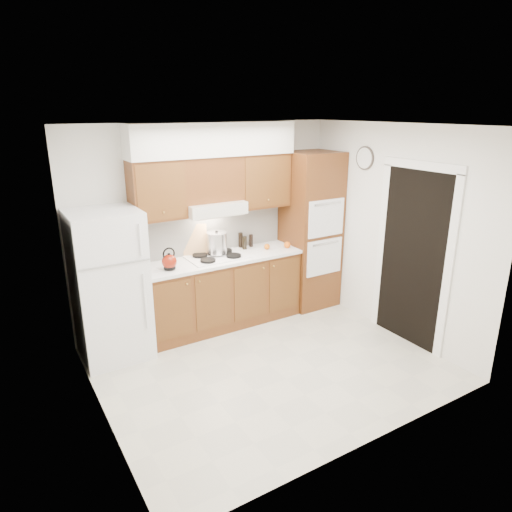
{
  "coord_description": "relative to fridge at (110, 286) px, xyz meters",
  "views": [
    {
      "loc": [
        -2.46,
        -3.78,
        2.77
      ],
      "look_at": [
        0.1,
        0.45,
        1.15
      ],
      "focal_mm": 32.0,
      "sensor_mm": 36.0,
      "label": 1
    }
  ],
  "objects": [
    {
      "name": "kettle",
      "position": [
        0.7,
        -0.05,
        0.18
      ],
      "size": [
        0.19,
        0.19,
        0.18
      ],
      "primitive_type": "sphere",
      "rotation": [
        0.0,
        0.0,
        -0.06
      ],
      "color": "maroon",
      "rests_on": "countertop"
    },
    {
      "name": "base_cabinets",
      "position": [
        1.43,
        0.06,
        -0.41
      ],
      "size": [
        2.11,
        0.6,
        0.9
      ],
      "primitive_type": "cube",
      "color": "brown",
      "rests_on": "floor"
    },
    {
      "name": "condiment_a",
      "position": [
        1.86,
        0.3,
        0.18
      ],
      "size": [
        0.07,
        0.07,
        0.2
      ],
      "primitive_type": "cylinder",
      "rotation": [
        0.0,
        0.0,
        -0.15
      ],
      "color": "black",
      "rests_on": "countertop"
    },
    {
      "name": "doorway",
      "position": [
        3.19,
        -1.49,
        0.19
      ],
      "size": [
        0.02,
        0.9,
        2.1
      ],
      "primitive_type": "cube",
      "color": "black",
      "rests_on": "floor"
    },
    {
      "name": "wall_left",
      "position": [
        -0.4,
        -1.14,
        0.44
      ],
      "size": [
        0.02,
        3.0,
        2.6
      ],
      "primitive_type": "cube",
      "color": "silver",
      "rests_on": "floor"
    },
    {
      "name": "upper_cab_over_hood",
      "position": [
        1.38,
        0.19,
        1.06
      ],
      "size": [
        0.75,
        0.33,
        0.55
      ],
      "primitive_type": "cube",
      "color": "brown",
      "rests_on": "range_hood"
    },
    {
      "name": "soffit",
      "position": [
        1.43,
        0.18,
        1.54
      ],
      "size": [
        2.13,
        0.36,
        0.4
      ],
      "primitive_type": "cube",
      "color": "silver",
      "rests_on": "wall_back"
    },
    {
      "name": "orange_near",
      "position": [
        2.39,
        -0.06,
        0.12
      ],
      "size": [
        0.1,
        0.1,
        0.09
      ],
      "primitive_type": "sphere",
      "rotation": [
        0.0,
        0.0,
        -0.12
      ],
      "color": "orange",
      "rests_on": "countertop"
    },
    {
      "name": "wall_right",
      "position": [
        3.21,
        -1.14,
        0.44
      ],
      "size": [
        0.02,
        3.0,
        2.6
      ],
      "primitive_type": "cube",
      "color": "silver",
      "rests_on": "floor"
    },
    {
      "name": "ceiling",
      "position": [
        1.41,
        -1.14,
        1.74
      ],
      "size": [
        3.6,
        3.6,
        0.0
      ],
      "primitive_type": "plane",
      "color": "white",
      "rests_on": "wall_back"
    },
    {
      "name": "cutting_board",
      "position": [
        1.19,
        0.31,
        0.28
      ],
      "size": [
        0.32,
        0.21,
        0.4
      ],
      "primitive_type": "cube",
      "rotation": [
        -0.21,
        0.0,
        -0.38
      ],
      "color": "tan",
      "rests_on": "countertop"
    },
    {
      "name": "upper_cab_right",
      "position": [
        2.12,
        0.19,
        0.99
      ],
      "size": [
        0.73,
        0.33,
        0.7
      ],
      "primitive_type": "cube",
      "color": "brown",
      "rests_on": "wall_back"
    },
    {
      "name": "upper_cab_left",
      "position": [
        0.69,
        0.19,
        0.99
      ],
      "size": [
        0.63,
        0.33,
        0.7
      ],
      "primitive_type": "cube",
      "color": "brown",
      "rests_on": "wall_back"
    },
    {
      "name": "wall_back",
      "position": [
        1.41,
        0.36,
        0.44
      ],
      "size": [
        3.6,
        0.02,
        2.6
      ],
      "primitive_type": "cube",
      "color": "silver",
      "rests_on": "floor"
    },
    {
      "name": "oven_cabinet",
      "position": [
        2.85,
        0.03,
        0.24
      ],
      "size": [
        0.7,
        0.65,
        2.2
      ],
      "primitive_type": "cube",
      "color": "brown",
      "rests_on": "floor"
    },
    {
      "name": "condiment_b",
      "position": [
        2.0,
        0.26,
        0.16
      ],
      "size": [
        0.07,
        0.07,
        0.17
      ],
      "primitive_type": "cylinder",
      "rotation": [
        0.0,
        0.0,
        0.31
      ],
      "color": "black",
      "rests_on": "countertop"
    },
    {
      "name": "floor",
      "position": [
        1.41,
        -1.14,
        -0.86
      ],
      "size": [
        3.6,
        3.6,
        0.0
      ],
      "primitive_type": "plane",
      "color": "#B8B3A1",
      "rests_on": "ground"
    },
    {
      "name": "fridge",
      "position": [
        0.0,
        0.0,
        0.0
      ],
      "size": [
        0.75,
        0.72,
        1.72
      ],
      "primitive_type": "cube",
      "color": "white",
      "rests_on": "floor"
    },
    {
      "name": "countertop",
      "position": [
        1.43,
        0.05,
        0.06
      ],
      "size": [
        2.13,
        0.62,
        0.04
      ],
      "primitive_type": "cube",
      "color": "white",
      "rests_on": "base_cabinets"
    },
    {
      "name": "stock_pot",
      "position": [
        1.42,
        0.15,
        0.24
      ],
      "size": [
        0.32,
        0.32,
        0.27
      ],
      "primitive_type": "cylinder",
      "rotation": [
        0.0,
        0.0,
        0.27
      ],
      "color": "silver",
      "rests_on": "cooktop"
    },
    {
      "name": "orange_far",
      "position": [
        2.11,
        0.03,
        0.12
      ],
      "size": [
        0.09,
        0.09,
        0.08
      ],
      "primitive_type": "sphere",
      "rotation": [
        0.0,
        0.0,
        0.18
      ],
      "color": "orange",
      "rests_on": "countertop"
    },
    {
      "name": "condiment_c",
      "position": [
        1.86,
        0.2,
        0.17
      ],
      "size": [
        0.08,
        0.08,
        0.18
      ],
      "primitive_type": "cylinder",
      "rotation": [
        0.0,
        0.0,
        -0.3
      ],
      "color": "black",
      "rests_on": "countertop"
    },
    {
      "name": "cooktop",
      "position": [
        1.38,
        0.07,
        0.09
      ],
      "size": [
        0.74,
        0.5,
        0.01
      ],
      "primitive_type": "cube",
      "color": "white",
      "rests_on": "countertop"
    },
    {
      "name": "range_hood",
      "position": [
        1.38,
        0.13,
        0.71
      ],
      "size": [
        0.75,
        0.45,
        0.15
      ],
      "primitive_type": "cube",
      "color": "silver",
      "rests_on": "wall_back"
    },
    {
      "name": "wall_clock",
      "position": [
        3.19,
        -0.59,
        1.29
      ],
      "size": [
        0.02,
        0.3,
        0.3
      ],
      "primitive_type": "cylinder",
      "rotation": [
        0.0,
        1.57,
        0.0
      ],
      "color": "#3F3833",
      "rests_on": "wall_right"
    },
    {
      "name": "backsplash",
      "position": [
        1.43,
        0.34,
        0.36
      ],
      "size": [
        2.11,
        0.03,
        0.56
      ],
      "primitive_type": "cube",
      "color": "white",
      "rests_on": "countertop"
    }
  ]
}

